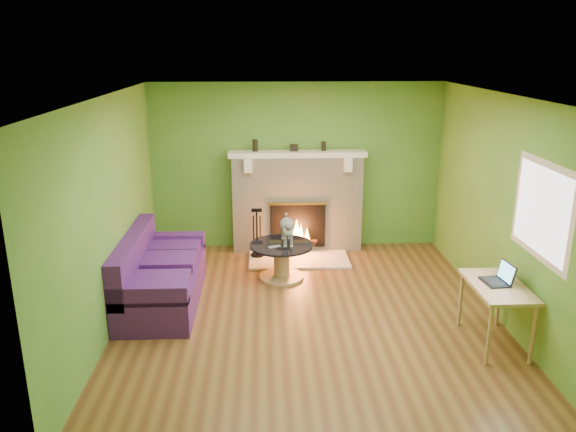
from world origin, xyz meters
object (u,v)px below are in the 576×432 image
sofa (158,276)px  cat (287,229)px  coffee_table (282,259)px  desk (497,292)px

sofa → cat: cat is taller
sofa → coffee_table: (1.57, 0.68, -0.05)m
desk → coffee_table: bearing=139.5°
coffee_table → desk: size_ratio=0.94×
cat → sofa: bearing=-159.1°
sofa → coffee_table: bearing=23.5°
desk → cat: cat is taller
sofa → coffee_table: 1.72m
sofa → coffee_table: sofa is taller
sofa → desk: sofa is taller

